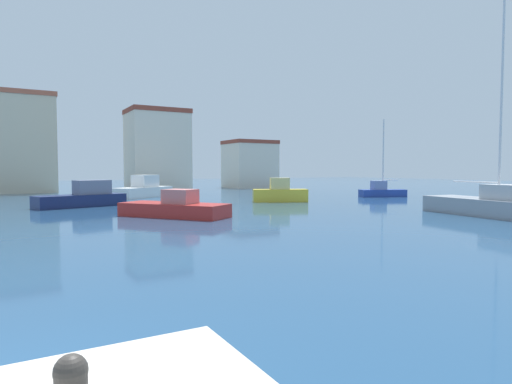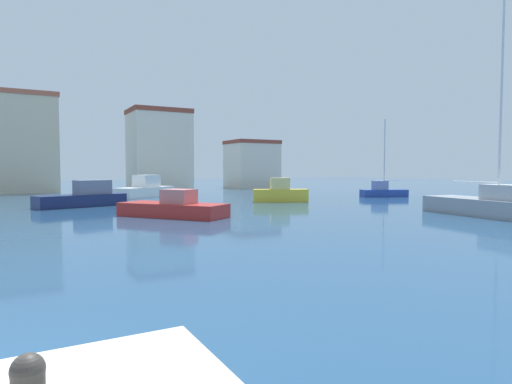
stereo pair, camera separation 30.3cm
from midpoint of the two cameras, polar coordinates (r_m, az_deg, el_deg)
water at (r=29.03m, az=-0.07°, el=-2.01°), size 160.00×160.00×0.00m
sailboat_grey_distant_north at (r=26.26m, az=29.35°, el=-1.51°), size 3.52×8.82×11.89m
motorboat_navy_inner_mooring at (r=31.68m, az=-22.10°, el=-0.66°), size 6.14×3.36×1.80m
motorboat_yellow_far_right at (r=33.73m, az=2.93°, el=-0.15°), size 4.35×2.89×1.88m
motorboat_white_outer_mooring at (r=40.54m, az=-14.81°, el=0.33°), size 6.22×5.33×2.03m
motorboat_red_distant_east at (r=23.60m, az=-11.03°, el=-2.08°), size 5.18×6.04×1.49m
sailboat_blue_behind_lamppost at (r=41.43m, az=16.10°, el=0.17°), size 4.42×2.65×7.13m
yacht_club at (r=49.26m, az=-13.08°, el=5.31°), size 6.36×5.30×9.13m
harbor_office at (r=59.80m, az=-0.97°, el=3.71°), size 6.33×5.64×6.48m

